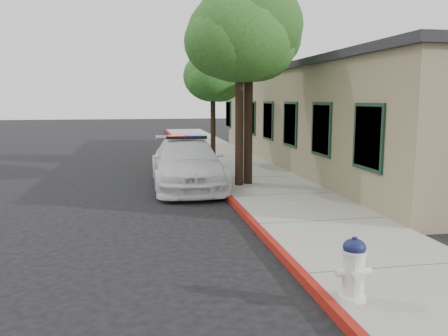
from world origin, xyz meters
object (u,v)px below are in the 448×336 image
street_tree_near (240,41)px  street_tree_mid (249,30)px  street_tree_far (214,79)px  police_car (187,163)px  fire_hydrant (354,269)px  clapboard_building (354,117)px

street_tree_near → street_tree_mid: street_tree_mid is taller
street_tree_near → street_tree_far: street_tree_near is taller
street_tree_near → street_tree_mid: size_ratio=0.93×
street_tree_mid → street_tree_far: (-0.32, 4.90, -1.30)m
police_car → street_tree_far: street_tree_far is taller
fire_hydrant → police_car: bearing=103.0°
fire_hydrant → street_tree_near: bearing=93.1°
street_tree_far → fire_hydrant: bearing=-91.5°
fire_hydrant → street_tree_far: (0.36, 13.88, 3.12)m
police_car → fire_hydrant: 9.52m
clapboard_building → street_tree_far: 6.22m
clapboard_building → street_tree_near: (-5.98, -4.34, 2.52)m
police_car → fire_hydrant: (1.28, -9.44, -0.20)m
clapboard_building → street_tree_far: bearing=172.0°
police_car → street_tree_mid: size_ratio=0.85×
street_tree_near → street_tree_mid: (0.35, 0.27, 0.37)m
clapboard_building → fire_hydrant: 14.57m
police_car → street_tree_mid: 4.67m
street_tree_near → clapboard_building: bearing=36.0°
fire_hydrant → street_tree_far: bearing=93.8°
clapboard_building → street_tree_near: 7.81m
police_car → street_tree_near: (1.61, -0.73, 3.85)m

